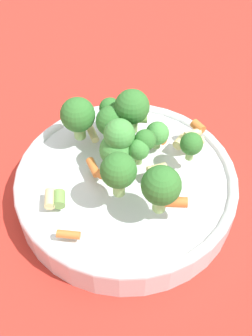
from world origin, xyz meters
TOP-DOWN VIEW (x-y plane):
  - ground_plane at (0.00, 0.00)m, footprint 3.00×3.00m
  - bowl at (0.00, 0.00)m, footprint 0.30×0.30m
  - pasta_salad at (-0.01, -0.01)m, footprint 0.24×0.21m

SIDE VIEW (x-z plane):
  - ground_plane at x=0.00m, z-range 0.00..0.00m
  - bowl at x=0.00m, z-range 0.00..0.05m
  - pasta_salad at x=-0.01m, z-range 0.05..0.14m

